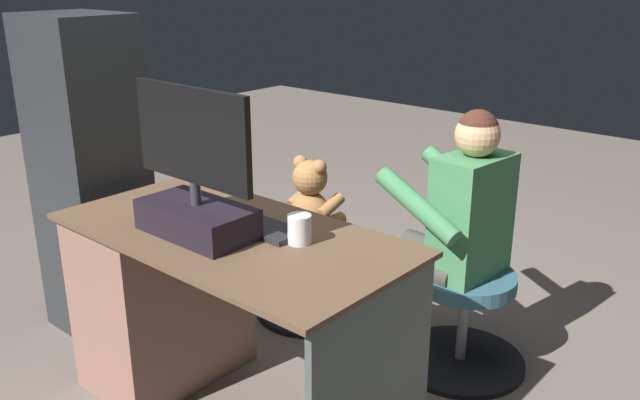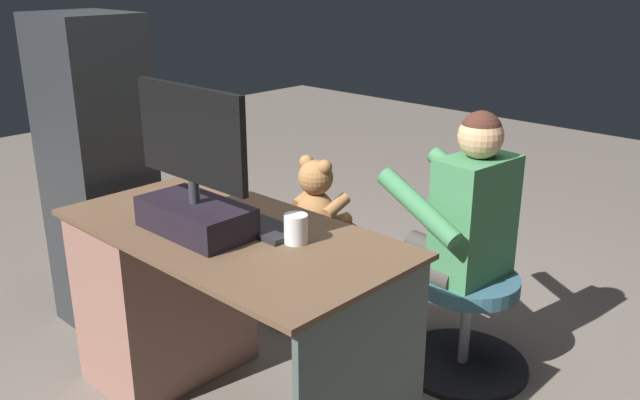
% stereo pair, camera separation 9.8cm
% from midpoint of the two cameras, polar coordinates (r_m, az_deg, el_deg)
% --- Properties ---
extents(ground_plane, '(10.00, 10.00, 0.00)m').
position_cam_midpoint_polar(ground_plane, '(2.92, -2.05, -14.04)').
color(ground_plane, '#6C6259').
extents(desk, '(1.28, 0.66, 0.74)m').
position_cam_midpoint_polar(desk, '(2.73, -13.04, -7.65)').
color(desk, brown).
rests_on(desk, ground_plane).
extents(monitor, '(0.54, 0.22, 0.50)m').
position_cam_midpoint_polar(monitor, '(2.29, -11.69, 0.61)').
color(monitor, black).
rests_on(monitor, desk).
extents(keyboard, '(0.42, 0.14, 0.02)m').
position_cam_midpoint_polar(keyboard, '(2.38, -7.12, -1.99)').
color(keyboard, '#242326').
rests_on(keyboard, desk).
extents(computer_mouse, '(0.06, 0.10, 0.04)m').
position_cam_midpoint_polar(computer_mouse, '(2.60, -11.47, -0.16)').
color(computer_mouse, '#1F242E').
rests_on(computer_mouse, desk).
extents(cup, '(0.08, 0.08, 0.10)m').
position_cam_midpoint_polar(cup, '(2.21, -3.03, -2.49)').
color(cup, white).
rests_on(cup, desk).
extents(tv_remote, '(0.05, 0.15, 0.02)m').
position_cam_midpoint_polar(tv_remote, '(2.63, -13.14, -0.27)').
color(tv_remote, black).
rests_on(tv_remote, desk).
extents(office_chair_teddy, '(0.53, 0.53, 0.42)m').
position_cam_midpoint_polar(office_chair_teddy, '(3.24, -1.69, -5.65)').
color(office_chair_teddy, black).
rests_on(office_chair_teddy, ground_plane).
extents(teddy_bear, '(0.25, 0.25, 0.36)m').
position_cam_midpoint_polar(teddy_bear, '(3.12, -1.61, 0.19)').
color(teddy_bear, '#A46F40').
rests_on(teddy_bear, office_chair_teddy).
extents(visitor_chair, '(0.54, 0.54, 0.42)m').
position_cam_midpoint_polar(visitor_chair, '(2.89, 11.06, -9.52)').
color(visitor_chair, black).
rests_on(visitor_chair, ground_plane).
extents(person, '(0.51, 0.51, 1.09)m').
position_cam_midpoint_polar(person, '(2.75, 10.11, -1.73)').
color(person, '#3F7F4F').
rests_on(person, ground_plane).
extents(equipment_rack, '(0.44, 0.36, 1.42)m').
position_cam_midpoint_polar(equipment_rack, '(3.15, -19.66, 1.60)').
color(equipment_rack, '#282B2E').
rests_on(equipment_rack, ground_plane).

